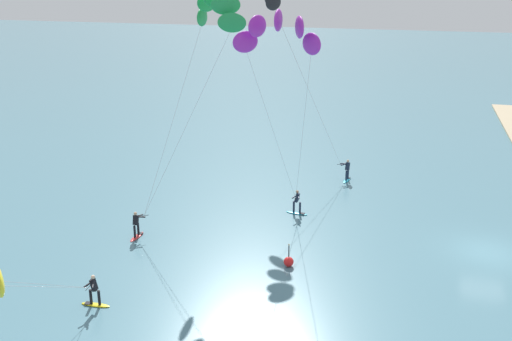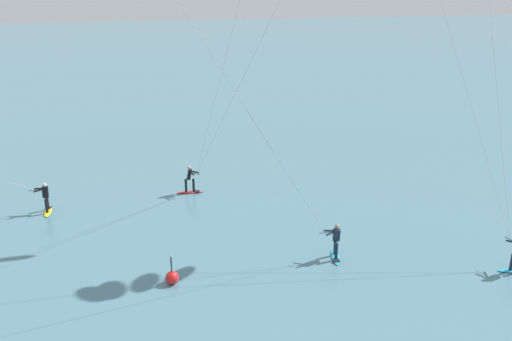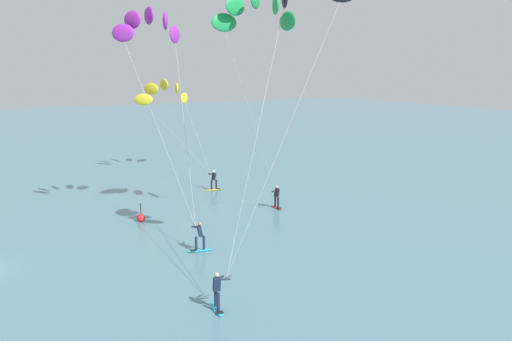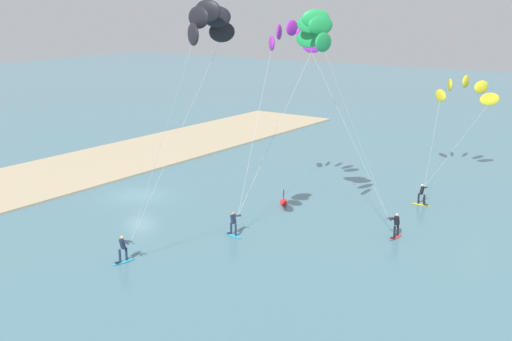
# 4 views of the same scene
# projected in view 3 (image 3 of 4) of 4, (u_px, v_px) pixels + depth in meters

# --- Properties ---
(kitesurfer_mid_water) EXTENTS (10.94, 5.73, 9.06)m
(kitesurfer_mid_water) POSITION_uv_depth(u_px,v_px,m) (166.00, 95.00, 52.71)
(kitesurfer_mid_water) COLOR yellow
(kitesurfer_mid_water) RESTS_ON ground
(kitesurfer_far_out) EXTENTS (7.00, 6.59, 14.59)m
(kitesurfer_far_out) POSITION_uv_depth(u_px,v_px,m) (256.00, 21.00, 32.84)
(kitesurfer_far_out) COLOR red
(kitesurfer_far_out) RESTS_ON ground
(kitesurfer_downwind) EXTENTS (8.00, 4.66, 13.84)m
(kitesurfer_downwind) POSITION_uv_depth(u_px,v_px,m) (151.00, 34.00, 34.27)
(kitesurfer_downwind) COLOR #23ADD1
(kitesurfer_downwind) RESTS_ON ground
(marker_buoy) EXTENTS (0.56, 0.56, 1.38)m
(marker_buoy) POSITION_uv_depth(u_px,v_px,m) (141.00, 217.00, 36.72)
(marker_buoy) COLOR red
(marker_buoy) RESTS_ON ground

